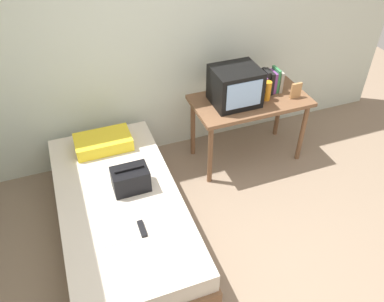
# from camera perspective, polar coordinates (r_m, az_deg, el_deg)

# --- Properties ---
(ground_plane) EXTENTS (8.00, 8.00, 0.00)m
(ground_plane) POSITION_cam_1_polar(r_m,az_deg,el_deg) (3.30, 8.83, -18.78)
(ground_plane) COLOR #84705B
(wall_back) EXTENTS (5.20, 0.10, 2.60)m
(wall_back) POSITION_cam_1_polar(r_m,az_deg,el_deg) (3.89, -3.36, 16.92)
(wall_back) COLOR silver
(wall_back) RESTS_ON ground
(bed) EXTENTS (1.00, 2.00, 0.47)m
(bed) POSITION_cam_1_polar(r_m,az_deg,el_deg) (3.44, -10.22, -9.28)
(bed) COLOR brown
(bed) RESTS_ON ground
(desk) EXTENTS (1.16, 0.60, 0.73)m
(desk) POSITION_cam_1_polar(r_m,az_deg,el_deg) (3.99, 8.42, 6.39)
(desk) COLOR brown
(desk) RESTS_ON ground
(tv) EXTENTS (0.44, 0.39, 0.36)m
(tv) POSITION_cam_1_polar(r_m,az_deg,el_deg) (3.77, 6.32, 9.40)
(tv) COLOR black
(tv) RESTS_ON desk
(water_bottle) EXTENTS (0.08, 0.08, 0.20)m
(water_bottle) POSITION_cam_1_polar(r_m,az_deg,el_deg) (3.91, 10.91, 8.63)
(water_bottle) COLOR orange
(water_bottle) RESTS_ON desk
(book_row) EXTENTS (0.22, 0.17, 0.25)m
(book_row) POSITION_cam_1_polar(r_m,az_deg,el_deg) (4.04, 11.28, 9.92)
(book_row) COLOR #7A3D89
(book_row) RESTS_ON desk
(picture_frame) EXTENTS (0.11, 0.02, 0.16)m
(picture_frame) POSITION_cam_1_polar(r_m,az_deg,el_deg) (4.01, 14.94, 8.53)
(picture_frame) COLOR #B27F4C
(picture_frame) RESTS_ON desk
(pillow) EXTENTS (0.52, 0.31, 0.12)m
(pillow) POSITION_cam_1_polar(r_m,az_deg,el_deg) (3.75, -12.84, 1.26)
(pillow) COLOR yellow
(pillow) RESTS_ON bed
(handbag) EXTENTS (0.30, 0.20, 0.22)m
(handbag) POSITION_cam_1_polar(r_m,az_deg,el_deg) (3.25, -8.96, -4.09)
(handbag) COLOR black
(handbag) RESTS_ON bed
(magazine) EXTENTS (0.21, 0.29, 0.01)m
(magazine) POSITION_cam_1_polar(r_m,az_deg,el_deg) (3.04, -11.41, -11.12)
(magazine) COLOR white
(magazine) RESTS_ON bed
(remote_dark) EXTENTS (0.04, 0.16, 0.02)m
(remote_dark) POSITION_cam_1_polar(r_m,az_deg,el_deg) (3.00, -7.31, -11.18)
(remote_dark) COLOR black
(remote_dark) RESTS_ON bed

